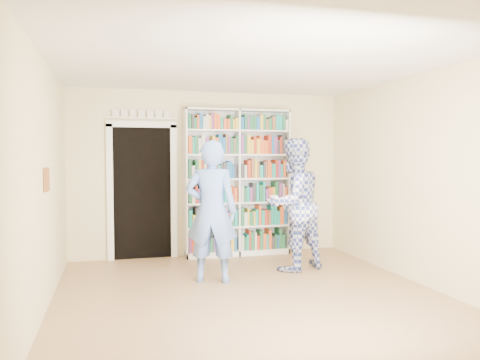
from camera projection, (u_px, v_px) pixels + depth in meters
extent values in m
plane|color=#A77750|center=(253.00, 298.00, 5.43)|extent=(5.00, 5.00, 0.00)
plane|color=white|center=(253.00, 63.00, 5.29)|extent=(5.00, 5.00, 0.00)
plane|color=beige|center=(210.00, 174.00, 7.77)|extent=(4.50, 0.00, 4.50)
plane|color=beige|center=(42.00, 185.00, 4.77)|extent=(0.00, 5.00, 5.00)
plane|color=beige|center=(422.00, 179.00, 5.94)|extent=(0.00, 5.00, 5.00)
cube|color=white|center=(237.00, 183.00, 7.73)|extent=(1.75, 0.33, 2.41)
cube|color=white|center=(237.00, 183.00, 7.73)|extent=(0.03, 0.33, 2.41)
cube|color=black|center=(142.00, 193.00, 7.48)|extent=(0.90, 0.03, 2.10)
cube|color=white|center=(110.00, 194.00, 7.33)|extent=(0.10, 0.06, 2.20)
cube|color=white|center=(174.00, 193.00, 7.59)|extent=(0.10, 0.06, 2.20)
cube|color=white|center=(142.00, 124.00, 7.41)|extent=(1.10, 0.06, 0.10)
cube|color=white|center=(142.00, 118.00, 7.39)|extent=(1.10, 0.08, 0.02)
cube|color=brown|center=(47.00, 179.00, 4.96)|extent=(0.03, 0.25, 0.25)
imported|color=#658EE2|center=(212.00, 211.00, 6.09)|extent=(0.78, 0.63, 1.85)
imported|color=#34459F|center=(294.00, 204.00, 6.74)|extent=(1.11, 0.99, 1.90)
cube|color=white|center=(304.00, 208.00, 6.55)|extent=(0.16, 0.11, 0.27)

